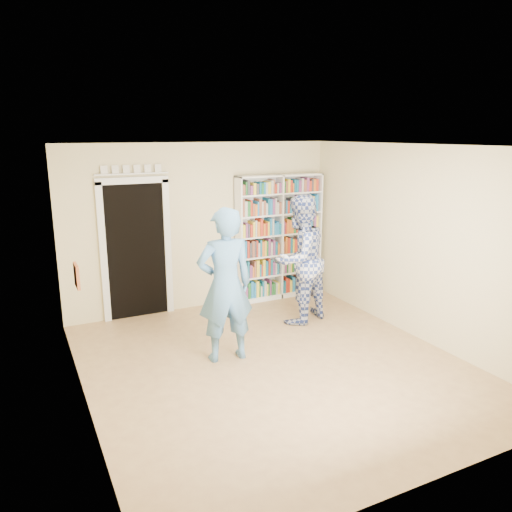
{
  "coord_description": "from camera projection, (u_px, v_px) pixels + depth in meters",
  "views": [
    {
      "loc": [
        -2.76,
        -5.08,
        2.85
      ],
      "look_at": [
        0.19,
        0.9,
        1.19
      ],
      "focal_mm": 35.0,
      "sensor_mm": 36.0,
      "label": 1
    }
  ],
  "objects": [
    {
      "name": "man_blue",
      "position": [
        225.0,
        285.0,
        6.23
      ],
      "size": [
        0.76,
        0.53,
        1.98
      ],
      "primitive_type": "imported",
      "rotation": [
        0.0,
        0.0,
        3.06
      ],
      "color": "teal",
      "rests_on": "floor"
    },
    {
      "name": "wall_back",
      "position": [
        202.0,
        227.0,
        8.14
      ],
      "size": [
        4.5,
        0.0,
        4.5
      ],
      "primitive_type": "plane",
      "rotation": [
        1.57,
        0.0,
        0.0
      ],
      "color": "beige",
      "rests_on": "floor"
    },
    {
      "name": "man_plaid",
      "position": [
        299.0,
        260.0,
        7.53
      ],
      "size": [
        1.15,
        1.02,
        1.96
      ],
      "primitive_type": "imported",
      "rotation": [
        0.0,
        0.0,
        3.48
      ],
      "color": "navy",
      "rests_on": "floor"
    },
    {
      "name": "wall_art",
      "position": [
        77.0,
        276.0,
        5.17
      ],
      "size": [
        0.03,
        0.25,
        0.25
      ],
      "primitive_type": "cube",
      "color": "brown",
      "rests_on": "wall_left"
    },
    {
      "name": "bookshelf",
      "position": [
        279.0,
        237.0,
        8.65
      ],
      "size": [
        1.57,
        0.29,
        2.16
      ],
      "rotation": [
        0.0,
        0.0,
        -0.37
      ],
      "color": "white",
      "rests_on": "floor"
    },
    {
      "name": "doorway",
      "position": [
        136.0,
        244.0,
        7.69
      ],
      "size": [
        1.1,
        0.08,
        2.43
      ],
      "color": "black",
      "rests_on": "floor"
    },
    {
      "name": "wall_right",
      "position": [
        417.0,
        243.0,
        6.94
      ],
      "size": [
        0.0,
        5.0,
        5.0
      ],
      "primitive_type": "plane",
      "rotation": [
        1.57,
        0.0,
        -1.57
      ],
      "color": "beige",
      "rests_on": "floor"
    },
    {
      "name": "ceiling",
      "position": [
        276.0,
        146.0,
        5.64
      ],
      "size": [
        5.0,
        5.0,
        0.0
      ],
      "primitive_type": "plane",
      "rotation": [
        3.14,
        0.0,
        0.0
      ],
      "color": "white",
      "rests_on": "wall_back"
    },
    {
      "name": "wall_left",
      "position": [
        78.0,
        286.0,
        5.0
      ],
      "size": [
        0.0,
        5.0,
        5.0
      ],
      "primitive_type": "plane",
      "rotation": [
        1.57,
        0.0,
        1.57
      ],
      "color": "beige",
      "rests_on": "floor"
    },
    {
      "name": "paper_sheet",
      "position": [
        312.0,
        268.0,
        7.4
      ],
      "size": [
        0.18,
        0.04,
        0.26
      ],
      "primitive_type": "cube",
      "rotation": [
        0.0,
        0.0,
        -0.18
      ],
      "color": "white",
      "rests_on": "man_plaid"
    },
    {
      "name": "floor",
      "position": [
        274.0,
        364.0,
        6.29
      ],
      "size": [
        5.0,
        5.0,
        0.0
      ],
      "primitive_type": "plane",
      "color": "#956D48",
      "rests_on": "ground"
    }
  ]
}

